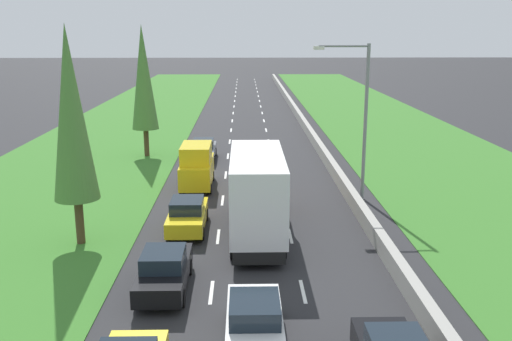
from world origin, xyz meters
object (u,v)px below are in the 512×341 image
street_light_mast (360,111)px  black_sedan_left_lane (164,270)px  yellow_van_left_lane (197,166)px  poplar_tree_second (71,115)px  white_sedan_centre_lane (255,322)px  grey_sedan_left_lane (204,150)px  yellow_sedan_left_lane (188,215)px  white_box_truck_centre_lane (257,191)px  poplar_tree_third (143,78)px

street_light_mast → black_sedan_left_lane: bearing=-129.0°
yellow_van_left_lane → street_light_mast: size_ratio=0.54×
poplar_tree_second → street_light_mast: 15.93m
street_light_mast → white_sedan_centre_lane: bearing=-111.6°
grey_sedan_left_lane → street_light_mast: 14.99m
white_sedan_centre_lane → yellow_sedan_left_lane: 11.19m
grey_sedan_left_lane → poplar_tree_second: size_ratio=0.45×
yellow_van_left_lane → white_box_truck_centre_lane: white_box_truck_centre_lane is taller
black_sedan_left_lane → yellow_sedan_left_lane: same height
white_sedan_centre_lane → black_sedan_left_lane: size_ratio=1.00×
black_sedan_left_lane → yellow_van_left_lane: (0.09, 14.61, 0.59)m
yellow_van_left_lane → grey_sedan_left_lane: yellow_van_left_lane is taller
yellow_sedan_left_lane → white_box_truck_centre_lane: 3.74m
white_box_truck_centre_lane → street_light_mast: 8.99m
black_sedan_left_lane → street_light_mast: 16.04m
grey_sedan_left_lane → street_light_mast: street_light_mast is taller
grey_sedan_left_lane → poplar_tree_third: bearing=162.6°
poplar_tree_second → white_box_truck_centre_lane: bearing=7.4°
white_box_truck_centre_lane → poplar_tree_third: size_ratio=0.92×
black_sedan_left_lane → yellow_sedan_left_lane: size_ratio=1.00×
yellow_van_left_lane → white_box_truck_centre_lane: size_ratio=0.52×
black_sedan_left_lane → white_box_truck_centre_lane: (3.67, 6.06, 1.37)m
street_light_mast → grey_sedan_left_lane: bearing=132.8°
yellow_van_left_lane → grey_sedan_left_lane: (-0.12, 7.88, -0.59)m
white_sedan_centre_lane → yellow_sedan_left_lane: same height
poplar_tree_third → street_light_mast: (14.33, -11.95, -0.91)m
white_box_truck_centre_lane → yellow_sedan_left_lane: bearing=169.2°
poplar_tree_second → white_sedan_centre_lane: bearing=-48.6°
white_sedan_centre_lane → grey_sedan_left_lane: size_ratio=1.00×
yellow_sedan_left_lane → white_sedan_centre_lane: bearing=-73.8°
white_sedan_centre_lane → yellow_van_left_lane: (-3.28, 18.64, 0.59)m
black_sedan_left_lane → grey_sedan_left_lane: bearing=90.1°
poplar_tree_third → white_box_truck_centre_lane: bearing=-65.1°
white_sedan_centre_lane → white_box_truck_centre_lane: white_box_truck_centre_lane is taller
grey_sedan_left_lane → poplar_tree_second: 18.83m
poplar_tree_second → black_sedan_left_lane: bearing=-47.5°
yellow_van_left_lane → poplar_tree_third: poplar_tree_third is taller
white_box_truck_centre_lane → poplar_tree_third: (-8.29, 17.87, 3.96)m
black_sedan_left_lane → poplar_tree_third: poplar_tree_third is taller
yellow_sedan_left_lane → white_box_truck_centre_lane: (3.42, -0.65, 1.37)m
white_sedan_centre_lane → white_box_truck_centre_lane: bearing=88.3°
poplar_tree_third → poplar_tree_second: bearing=-89.9°
black_sedan_left_lane → yellow_van_left_lane: 14.62m
black_sedan_left_lane → yellow_sedan_left_lane: bearing=87.9°
white_box_truck_centre_lane → black_sedan_left_lane: bearing=-121.2°
white_sedan_centre_lane → poplar_tree_third: size_ratio=0.44×
yellow_sedan_left_lane → street_light_mast: (9.46, 5.27, 4.42)m
black_sedan_left_lane → yellow_sedan_left_lane: (0.25, 6.71, 0.00)m
yellow_sedan_left_lane → grey_sedan_left_lane: 15.78m
white_sedan_centre_lane → grey_sedan_left_lane: (-3.40, 26.52, 0.00)m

